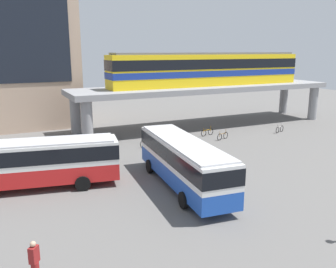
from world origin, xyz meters
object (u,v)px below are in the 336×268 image
at_px(bicycle_silver, 280,129).
at_px(bus_secondary, 32,160).
at_px(bicycle_orange, 207,132).
at_px(pedestrian_at_kerb, 35,263).
at_px(bicycle_green, 148,143).
at_px(bicycle_black, 174,142).
at_px(bicycle_brown, 223,136).
at_px(train, 208,69).
at_px(bicycle_blue, 165,136).
at_px(bus_main, 183,159).

bearing_deg(bicycle_silver, bus_secondary, -167.98).
height_order(bicycle_orange, pedestrian_at_kerb, pedestrian_at_kerb).
relative_size(bicycle_orange, bicycle_green, 0.99).
relative_size(bicycle_black, bicycle_brown, 1.05).
height_order(train, bicycle_blue, train).
height_order(bicycle_blue, pedestrian_at_kerb, pedestrian_at_kerb).
bearing_deg(bicycle_green, train, 30.50).
bearing_deg(bicycle_green, bus_secondary, -149.54).
relative_size(bus_main, bicycle_black, 6.28).
bearing_deg(bus_main, train, 53.58).
height_order(bicycle_orange, bicycle_black, same).
height_order(bus_secondary, bicycle_silver, bus_secondary).
bearing_deg(bicycle_orange, bicycle_blue, 177.34).
distance_m(train, bicycle_blue, 10.98).
xyz_separation_m(train, bus_main, (-12.20, -16.54, -4.83)).
xyz_separation_m(train, bicycle_green, (-10.32, -6.08, -6.46)).
xyz_separation_m(bicycle_black, bicycle_silver, (13.13, -0.17, 0.00)).
height_order(bus_main, bicycle_green, bus_main).
bearing_deg(bicycle_green, bicycle_brown, -4.84).
relative_size(bus_main, bicycle_brown, 6.59).
bearing_deg(bicycle_black, bicycle_brown, -0.91).
distance_m(bicycle_blue, pedestrian_at_kerb, 23.51).
relative_size(bicycle_brown, bicycle_blue, 0.95).
bearing_deg(bicycle_blue, train, 29.53).
bearing_deg(pedestrian_at_kerb, bus_secondary, 84.35).
bearing_deg(bicycle_blue, pedestrian_at_kerb, -128.07).
relative_size(bicycle_brown, bicycle_green, 0.96).
distance_m(bicycle_silver, bicycle_blue, 13.19).
relative_size(bus_main, bicycle_green, 6.32).
bearing_deg(bicycle_silver, bus_main, -150.92).
bearing_deg(train, bicycle_silver, -52.59).
xyz_separation_m(bicycle_orange, bicycle_silver, (8.07, -2.24, 0.00)).
xyz_separation_m(bus_main, bicycle_silver, (17.44, 9.70, -1.63)).
bearing_deg(bus_secondary, bicycle_green, 30.46).
relative_size(bus_secondary, bicycle_brown, 6.64).
height_order(bus_main, bicycle_black, bus_main).
bearing_deg(bicycle_black, bus_main, -113.59).
bearing_deg(train, bus_secondary, -149.52).
bearing_deg(bicycle_brown, bicycle_green, 175.16).
distance_m(bicycle_green, pedestrian_at_kerb, 20.58).
height_order(bicycle_black, bicycle_green, same).
relative_size(train, bicycle_green, 13.69).
relative_size(train, bus_main, 2.17).
bearing_deg(bicycle_silver, pedestrian_at_kerb, -149.71).
bearing_deg(bus_secondary, train, 30.48).
xyz_separation_m(bicycle_black, bicycle_green, (-2.43, 0.59, 0.00)).
distance_m(train, bus_main, 21.11).
xyz_separation_m(bicycle_black, pedestrian_at_kerb, (-14.32, -16.20, 0.47)).
bearing_deg(pedestrian_at_kerb, bicycle_orange, 43.33).
height_order(bus_main, bicycle_brown, bus_main).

